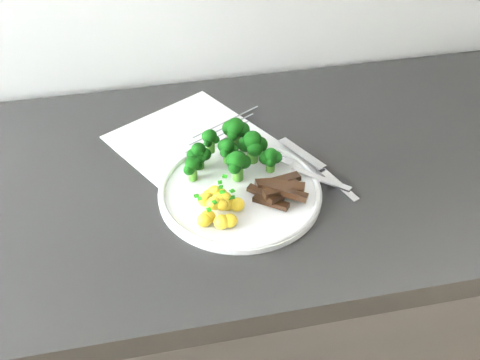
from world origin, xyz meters
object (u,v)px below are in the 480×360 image
Objects in this scene: broccoli at (234,148)px; fork at (309,172)px; plate at (240,191)px; potatoes at (219,206)px; counter at (242,334)px; beef_strips at (280,189)px; recipe_paper at (208,154)px; knife at (327,176)px.

broccoli is 1.22× the size of fork.
potatoes is (-0.04, -0.04, 0.01)m from plate.
counter is 26.37× the size of potatoes.
beef_strips is at bearing -148.97° from fork.
counter is at bearing 157.74° from fork.
recipe_paper is (-0.05, 0.06, 0.43)m from counter.
potatoes is at bearing -161.28° from fork.
beef_strips is (0.09, -0.13, 0.02)m from recipe_paper.
plate is at bearing 46.04° from potatoes.
potatoes is at bearing -133.96° from plate.
broccoli is 0.90× the size of knife.
recipe_paper is at bearing 145.10° from fork.
beef_strips is at bearing 10.62° from potatoes.
recipe_paper is 0.15m from potatoes.
broccoli reaches higher than knife.
plate is at bearing 158.41° from beef_strips.
broccoli is (0.03, -0.05, 0.04)m from recipe_paper.
beef_strips is 0.06m from fork.
fork reaches higher than recipe_paper.
knife is (0.17, -0.10, 0.01)m from recipe_paper.
broccoli is at bearing 86.46° from plate.
knife is (0.14, -0.06, -0.03)m from broccoli.
potatoes is at bearing -120.78° from counter.
knife is (0.13, -0.04, 0.44)m from counter.
beef_strips is at bearing -160.88° from knife.
plate reaches higher than recipe_paper.
potatoes reaches higher than fork.
beef_strips reaches higher than knife.
potatoes reaches higher than plate.
plate is 0.11m from fork.
recipe_paper is 4.37× the size of beef_strips.
plate is at bearing -177.24° from knife.
potatoes is 0.68× the size of fork.
fork is 0.74× the size of knife.
beef_strips reaches higher than recipe_paper.
plate reaches higher than counter.
fork is at bearing 172.44° from knife.
recipe_paper is 0.11m from plate.
broccoli is 0.12m from fork.
recipe_paper is 0.17m from fork.
broccoli is at bearing 154.13° from fork.
broccoli is at bearing 121.72° from beef_strips.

